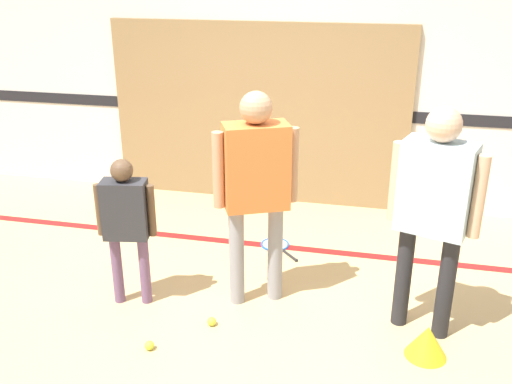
{
  "coord_description": "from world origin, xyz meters",
  "views": [
    {
      "loc": [
        0.94,
        -3.69,
        2.49
      ],
      "look_at": [
        0.08,
        0.12,
        0.92
      ],
      "focal_mm": 40.0,
      "sensor_mm": 36.0,
      "label": 1
    }
  ],
  "objects_px": {
    "tennis_ball_stray_left": "(149,345)",
    "training_cone": "(427,341)",
    "person_student_left": "(126,217)",
    "tennis_ball_near_instructor": "(212,321)",
    "person_student_right": "(435,200)",
    "tennis_ball_by_spare_racket": "(274,244)",
    "racket_spare_on_floor": "(276,245)",
    "person_instructor": "(256,178)"
  },
  "relations": [
    {
      "from": "training_cone",
      "to": "tennis_ball_near_instructor",
      "type": "bearing_deg",
      "value": 179.5
    },
    {
      "from": "person_student_right",
      "to": "tennis_ball_stray_left",
      "type": "relative_size",
      "value": 25.08
    },
    {
      "from": "person_instructor",
      "to": "training_cone",
      "type": "bearing_deg",
      "value": -43.2
    },
    {
      "from": "person_student_right",
      "to": "person_student_left",
      "type": "bearing_deg",
      "value": 21.86
    },
    {
      "from": "person_instructor",
      "to": "tennis_ball_near_instructor",
      "type": "height_order",
      "value": "person_instructor"
    },
    {
      "from": "person_student_right",
      "to": "tennis_ball_by_spare_racket",
      "type": "xyz_separation_m",
      "value": [
        -1.28,
        1.02,
        -0.99
      ]
    },
    {
      "from": "racket_spare_on_floor",
      "to": "tennis_ball_near_instructor",
      "type": "distance_m",
      "value": 1.37
    },
    {
      "from": "person_student_right",
      "to": "person_instructor",
      "type": "bearing_deg",
      "value": 13.02
    },
    {
      "from": "tennis_ball_near_instructor",
      "to": "tennis_ball_stray_left",
      "type": "xyz_separation_m",
      "value": [
        -0.34,
        -0.37,
        0.0
      ]
    },
    {
      "from": "person_student_right",
      "to": "tennis_ball_near_instructor",
      "type": "relative_size",
      "value": 25.08
    },
    {
      "from": "person_student_left",
      "to": "person_student_right",
      "type": "distance_m",
      "value": 2.21
    },
    {
      "from": "racket_spare_on_floor",
      "to": "tennis_ball_by_spare_racket",
      "type": "relative_size",
      "value": 7.2
    },
    {
      "from": "person_student_left",
      "to": "person_student_right",
      "type": "height_order",
      "value": "person_student_right"
    },
    {
      "from": "tennis_ball_stray_left",
      "to": "training_cone",
      "type": "xyz_separation_m",
      "value": [
        1.86,
        0.35,
        0.08
      ]
    },
    {
      "from": "person_instructor",
      "to": "person_student_left",
      "type": "bearing_deg",
      "value": 170.36
    },
    {
      "from": "racket_spare_on_floor",
      "to": "tennis_ball_stray_left",
      "type": "xyz_separation_m",
      "value": [
        -0.57,
        -1.72,
        0.02
      ]
    },
    {
      "from": "person_instructor",
      "to": "training_cone",
      "type": "distance_m",
      "value": 1.64
    },
    {
      "from": "tennis_ball_by_spare_racket",
      "to": "tennis_ball_stray_left",
      "type": "height_order",
      "value": "same"
    },
    {
      "from": "tennis_ball_near_instructor",
      "to": "tennis_ball_by_spare_racket",
      "type": "relative_size",
      "value": 1.0
    },
    {
      "from": "person_instructor",
      "to": "person_student_left",
      "type": "distance_m",
      "value": 1.02
    },
    {
      "from": "person_student_right",
      "to": "racket_spare_on_floor",
      "type": "xyz_separation_m",
      "value": [
        -1.26,
        1.05,
        -1.01
      ]
    },
    {
      "from": "tennis_ball_near_instructor",
      "to": "person_instructor",
      "type": "bearing_deg",
      "value": 60.48
    },
    {
      "from": "person_instructor",
      "to": "training_cone",
      "type": "xyz_separation_m",
      "value": [
        1.29,
        -0.44,
        -0.92
      ]
    },
    {
      "from": "tennis_ball_stray_left",
      "to": "training_cone",
      "type": "distance_m",
      "value": 1.9
    },
    {
      "from": "person_instructor",
      "to": "tennis_ball_stray_left",
      "type": "distance_m",
      "value": 1.4
    },
    {
      "from": "person_student_right",
      "to": "training_cone",
      "type": "distance_m",
      "value": 0.96
    },
    {
      "from": "person_instructor",
      "to": "tennis_ball_by_spare_racket",
      "type": "bearing_deg",
      "value": 67.48
    },
    {
      "from": "person_student_right",
      "to": "tennis_ball_by_spare_racket",
      "type": "relative_size",
      "value": 25.08
    },
    {
      "from": "person_student_right",
      "to": "tennis_ball_by_spare_racket",
      "type": "distance_m",
      "value": 1.91
    },
    {
      "from": "person_student_left",
      "to": "tennis_ball_near_instructor",
      "type": "distance_m",
      "value": 1.0
    },
    {
      "from": "person_student_left",
      "to": "racket_spare_on_floor",
      "type": "bearing_deg",
      "value": 41.28
    },
    {
      "from": "person_student_left",
      "to": "tennis_ball_near_instructor",
      "type": "bearing_deg",
      "value": -24.67
    },
    {
      "from": "person_instructor",
      "to": "tennis_ball_near_instructor",
      "type": "relative_size",
      "value": 25.33
    },
    {
      "from": "person_student_left",
      "to": "tennis_ball_by_spare_racket",
      "type": "bearing_deg",
      "value": 41.16
    },
    {
      "from": "person_instructor",
      "to": "tennis_ball_stray_left",
      "type": "height_order",
      "value": "person_instructor"
    },
    {
      "from": "tennis_ball_by_spare_racket",
      "to": "tennis_ball_stray_left",
      "type": "distance_m",
      "value": 1.78
    },
    {
      "from": "tennis_ball_by_spare_racket",
      "to": "training_cone",
      "type": "height_order",
      "value": "training_cone"
    },
    {
      "from": "person_student_right",
      "to": "tennis_ball_stray_left",
      "type": "height_order",
      "value": "person_student_right"
    },
    {
      "from": "tennis_ball_stray_left",
      "to": "tennis_ball_by_spare_racket",
      "type": "bearing_deg",
      "value": 71.99
    },
    {
      "from": "tennis_ball_by_spare_racket",
      "to": "training_cone",
      "type": "xyz_separation_m",
      "value": [
        1.32,
        -1.34,
        0.08
      ]
    },
    {
      "from": "tennis_ball_stray_left",
      "to": "tennis_ball_near_instructor",
      "type": "bearing_deg",
      "value": 47.41
    },
    {
      "from": "tennis_ball_near_instructor",
      "to": "tennis_ball_by_spare_racket",
      "type": "bearing_deg",
      "value": 80.9
    }
  ]
}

